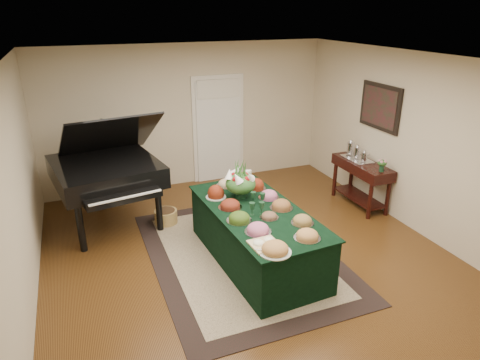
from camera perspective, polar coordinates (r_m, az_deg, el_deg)
name	(u,v)px	position (r m, az deg, el deg)	size (l,w,h in m)	color
ground	(248,256)	(6.18, 1.04, -10.04)	(6.00, 6.00, 0.00)	#311B0A
area_rug	(241,254)	(6.20, 0.15, -9.85)	(2.47, 3.46, 0.01)	black
kitchen_doorway	(219,130)	(8.54, -2.88, 6.65)	(1.05, 0.07, 2.10)	silver
buffet_table	(256,235)	(5.88, 2.21, -7.40)	(1.25, 2.41, 0.78)	black
food_platters	(256,207)	(5.67, 2.20, -3.66)	(1.04, 2.43, 0.14)	#B2BDB3
cutting_board	(264,242)	(4.90, 3.25, -8.24)	(0.34, 0.34, 0.10)	tan
green_goblets	(257,203)	(5.68, 2.33, -3.12)	(0.33, 0.41, 0.18)	#14331E
floral_centerpiece	(241,180)	(5.97, 0.08, -0.01)	(0.44, 0.44, 0.44)	#14331E
grand_piano	(107,170)	(6.97, -17.37, 1.25)	(1.80, 2.01, 1.83)	black
wicker_basket	(166,217)	(7.09, -9.85, -4.87)	(0.37, 0.37, 0.23)	#A17D41
mahogany_sideboard	(362,172)	(7.73, 15.92, 1.00)	(0.45, 1.22, 0.80)	black
tea_service	(357,152)	(7.78, 15.27, 3.57)	(0.34, 0.58, 0.30)	silver
pink_bouquet	(382,163)	(7.27, 18.44, 2.13)	(0.17, 0.17, 0.22)	#14331E
wall_painting	(380,107)	(7.55, 18.17, 9.24)	(0.05, 0.95, 0.75)	black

